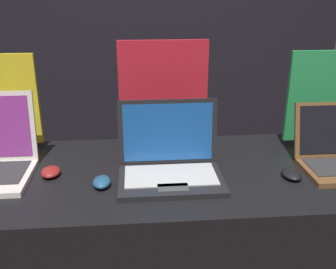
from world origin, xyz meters
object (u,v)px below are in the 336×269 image
Objects in this scene: mouse_front at (51,172)px; laptop_middle at (170,161)px; promo_stand_middle at (163,97)px; mouse_middle at (102,182)px; promo_stand_back at (323,101)px; mouse_back at (291,174)px.

laptop_middle is at bearing -5.42° from mouse_front.
promo_stand_middle is at bearing 90.00° from laptop_middle.
laptop_middle reaches higher than mouse_middle.
promo_stand_back is (0.69, 0.27, 0.14)m from laptop_middle.
promo_stand_back is (0.24, 0.32, 0.19)m from mouse_back.
mouse_front reaches higher than mouse_back.
promo_stand_middle is at bearing 30.97° from mouse_front.
promo_stand_middle is 0.70m from promo_stand_back.
laptop_middle is at bearing 173.88° from mouse_back.
mouse_front is 0.90m from mouse_back.
promo_stand_middle is at bearing 176.50° from promo_stand_back.
promo_stand_back is (0.94, 0.32, 0.18)m from mouse_middle.
promo_stand_back is at bearing -3.50° from promo_stand_middle.
promo_stand_back is at bearing 11.17° from mouse_front.
mouse_middle is at bearing -124.14° from promo_stand_middle.
mouse_back is at bearing -38.42° from promo_stand_middle.
promo_stand_middle is 0.61m from mouse_back.
promo_stand_middle reaches higher than laptop_middle.
promo_stand_back is (0.69, -0.04, -0.02)m from promo_stand_middle.
promo_stand_back reaches higher than laptop_middle.
promo_stand_middle is (0.25, 0.37, 0.21)m from mouse_middle.
laptop_middle is (0.45, -0.04, 0.05)m from mouse_front.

